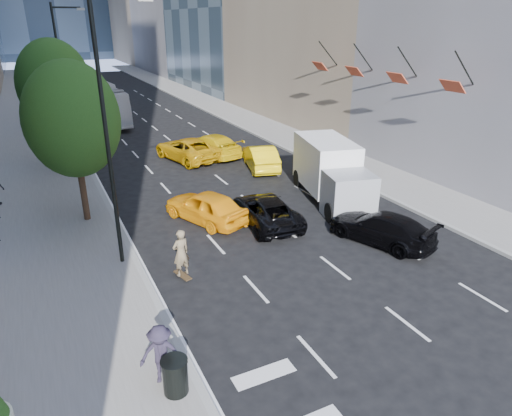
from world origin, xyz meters
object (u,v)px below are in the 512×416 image
black_sedan_lincoln (266,210)px  trash_can (175,377)px  box_truck (331,172)px  skateboarder (181,256)px  city_bus (95,102)px  black_sedan_mercedes (381,228)px

black_sedan_lincoln → trash_can: bearing=55.9°
black_sedan_lincoln → box_truck: bearing=-159.2°
trash_can → skateboarder: bearing=70.9°
skateboarder → city_bus: size_ratio=0.14×
box_truck → city_bus: bearing=120.7°
city_bus → trash_can: size_ratio=13.75×
city_bus → trash_can: (-3.40, -37.09, -1.22)m
black_sedan_lincoln → box_truck: (4.57, 1.28, 0.92)m
black_sedan_mercedes → trash_can: black_sedan_mercedes is taller
skateboarder → trash_can: 5.97m
black_sedan_mercedes → city_bus: bearing=-97.1°
skateboarder → box_truck: size_ratio=0.27×
box_truck → black_sedan_mercedes: bearing=-86.5°
black_sedan_lincoln → city_bus: city_bus is taller
city_bus → box_truck: (8.27, -27.12, -0.26)m
box_truck → trash_can: 15.38m
black_sedan_mercedes → trash_can: (-10.71, -4.69, -0.05)m
black_sedan_mercedes → skateboarder: bearing=-25.9°
trash_can → black_sedan_lincoln: bearing=50.7°
skateboarder → black_sedan_mercedes: bearing=159.4°
black_sedan_lincoln → black_sedan_mercedes: bearing=137.2°
city_bus → black_sedan_lincoln: bearing=-87.5°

